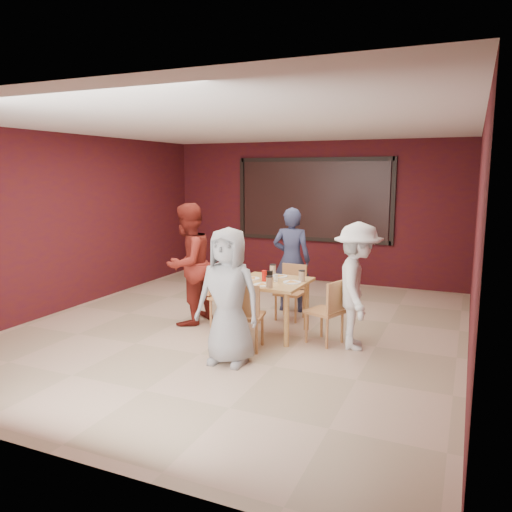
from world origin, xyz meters
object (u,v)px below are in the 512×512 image
at_px(diner_front, 228,296).
at_px(diner_left, 188,264).
at_px(chair_front, 245,313).
at_px(dining_table, 271,287).
at_px(chair_right, 329,308).
at_px(chair_back, 292,288).
at_px(diner_right, 357,286).
at_px(diner_back, 291,260).
at_px(chair_left, 222,292).

xyz_separation_m(diner_front, diner_left, (-1.23, 1.15, 0.09)).
bearing_deg(diner_left, diner_front, 51.47).
xyz_separation_m(chair_front, diner_left, (-1.24, 0.73, 0.39)).
relative_size(dining_table, chair_right, 1.15).
xyz_separation_m(chair_back, chair_right, (0.83, -0.92, 0.02)).
xyz_separation_m(diner_left, diner_right, (2.47, -0.07, -0.08)).
bearing_deg(chair_back, chair_right, -47.86).
bearing_deg(chair_back, chair_front, -92.05).
xyz_separation_m(chair_right, diner_left, (-2.13, 0.08, 0.40)).
bearing_deg(diner_back, diner_left, 40.17).
xyz_separation_m(diner_back, diner_left, (-1.15, -1.23, 0.05)).
relative_size(diner_front, diner_back, 0.96).
relative_size(chair_front, diner_right, 0.54).
bearing_deg(diner_back, chair_left, 53.29).
bearing_deg(diner_right, chair_right, 77.70).
bearing_deg(chair_left, diner_right, -4.74).
bearing_deg(diner_right, chair_front, 104.03).
distance_m(dining_table, diner_back, 1.25).
bearing_deg(diner_back, chair_right, 120.04).
xyz_separation_m(dining_table, diner_back, (-0.14, 1.23, 0.17)).
relative_size(diner_left, diner_right, 1.11).
relative_size(chair_front, diner_left, 0.49).
bearing_deg(diner_front, diner_back, 90.17).
bearing_deg(chair_back, diner_left, -146.98).
relative_size(chair_front, chair_right, 1.02).
relative_size(chair_left, diner_back, 0.52).
bearing_deg(dining_table, chair_right, -5.50).
height_order(dining_table, chair_back, dining_table).
height_order(chair_right, diner_back, diner_back).
distance_m(diner_back, diner_right, 1.85).
height_order(chair_front, diner_back, diner_back).
distance_m(diner_front, diner_right, 1.65).
distance_m(chair_back, diner_right, 1.52).
xyz_separation_m(dining_table, diner_right, (1.18, -0.07, 0.14)).
height_order(chair_right, diner_left, diner_left).
xyz_separation_m(chair_back, diner_left, (-1.30, -0.84, 0.42)).
relative_size(dining_table, chair_front, 1.13).
distance_m(chair_right, diner_back, 1.67).
height_order(chair_back, chair_right, chair_right).
distance_m(chair_front, chair_left, 1.11).
bearing_deg(diner_front, diner_right, 39.40).
relative_size(chair_back, diner_right, 0.51).
distance_m(diner_front, diner_left, 1.69).
bearing_deg(diner_back, chair_back, 103.79).
height_order(dining_table, chair_left, dining_table).
relative_size(chair_right, diner_right, 0.53).
bearing_deg(chair_right, diner_left, 177.91).
xyz_separation_m(dining_table, chair_left, (-0.80, 0.09, -0.17)).
height_order(chair_left, diner_front, diner_front).
bearing_deg(dining_table, diner_back, 96.62).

